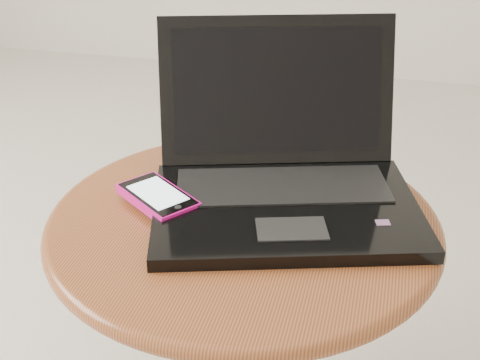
# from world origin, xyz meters

# --- Properties ---
(table) EXTENTS (0.56, 0.56, 0.45)m
(table) POSITION_xyz_m (0.02, 0.06, 0.35)
(table) COLOR #622B18
(table) RESTS_ON ground
(laptop) EXTENTS (0.45, 0.42, 0.24)m
(laptop) POSITION_xyz_m (0.06, 0.12, 0.49)
(laptop) COLOR black
(laptop) RESTS_ON table
(phone_black) EXTENTS (0.13, 0.12, 0.01)m
(phone_black) POSITION_xyz_m (-0.08, 0.05, 0.45)
(phone_black) COLOR black
(phone_black) RESTS_ON table
(phone_pink) EXTENTS (0.14, 0.13, 0.02)m
(phone_pink) POSITION_xyz_m (-0.11, 0.05, 0.46)
(phone_pink) COLOR #CF0F7D
(phone_pink) RESTS_ON phone_black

